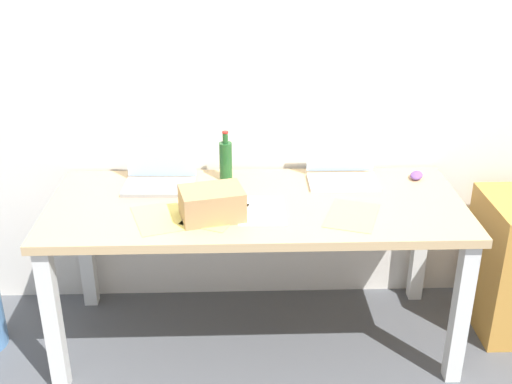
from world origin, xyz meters
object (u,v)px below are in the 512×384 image
at_px(laptop_right, 342,170).
at_px(cardboard_box, 212,204).
at_px(desk, 256,220).
at_px(beer_bottle, 226,160).
at_px(computer_mouse, 416,175).
at_px(laptop_left, 160,175).

distance_m(laptop_right, cardboard_box, 0.74).
distance_m(desk, beer_bottle, 0.36).
distance_m(laptop_right, computer_mouse, 0.38).
height_order(beer_bottle, computer_mouse, beer_bottle).
distance_m(desk, laptop_left, 0.52).
xyz_separation_m(laptop_right, beer_bottle, (-0.57, 0.03, 0.05)).
xyz_separation_m(desk, laptop_right, (0.43, 0.23, 0.15)).
relative_size(desk, beer_bottle, 7.60).
distance_m(laptop_right, beer_bottle, 0.58).
bearing_deg(desk, laptop_left, 156.12).
bearing_deg(desk, cardboard_box, -142.05).
bearing_deg(computer_mouse, laptop_left, -152.61).
bearing_deg(laptop_right, desk, -151.56).
bearing_deg(laptop_right, beer_bottle, 176.77).
relative_size(desk, cardboard_box, 7.16).
bearing_deg(cardboard_box, laptop_right, 31.63).
distance_m(beer_bottle, computer_mouse, 0.95).
xyz_separation_m(desk, computer_mouse, (0.81, 0.25, 0.11)).
bearing_deg(desk, laptop_right, 28.44).
xyz_separation_m(computer_mouse, cardboard_box, (-1.00, -0.40, 0.05)).
xyz_separation_m(beer_bottle, computer_mouse, (0.95, -0.02, -0.09)).
relative_size(desk, laptop_left, 5.53).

